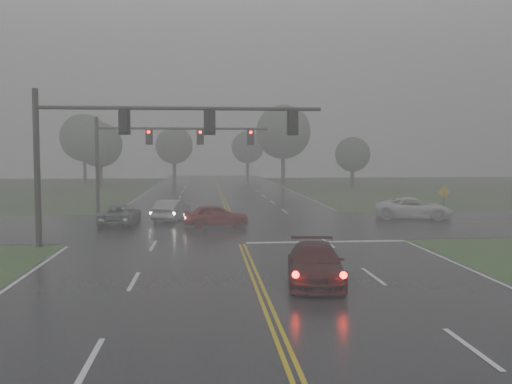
{
  "coord_description": "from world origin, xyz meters",
  "views": [
    {
      "loc": [
        -1.9,
        -14.93,
        4.75
      ],
      "look_at": [
        0.92,
        16.0,
        2.57
      ],
      "focal_mm": 40.0,
      "sensor_mm": 36.0,
      "label": 1
    }
  ],
  "objects": [
    {
      "name": "car_grey",
      "position": [
        -7.36,
        22.52,
        0.0
      ],
      "size": [
        2.38,
        4.86,
        1.33
      ],
      "primitive_type": "imported",
      "rotation": [
        0.0,
        0.0,
        3.11
      ],
      "color": "#515458",
      "rests_on": "ground"
    },
    {
      "name": "tree_nw_a",
      "position": [
        -15.53,
        61.42,
        5.7
      ],
      "size": [
        5.91,
        5.91,
        8.68
      ],
      "color": "#322820",
      "rests_on": "ground"
    },
    {
      "name": "cross_street",
      "position": [
        0.0,
        22.0,
        0.0
      ],
      "size": [
        120.0,
        14.0,
        0.02
      ],
      "primitive_type": "cube",
      "color": "black",
      "rests_on": "ground"
    },
    {
      "name": "tree_ne_a",
      "position": [
        9.59,
        67.59,
        7.69
      ],
      "size": [
        7.96,
        7.96,
        11.69
      ],
      "color": "#322820",
      "rests_on": "ground"
    },
    {
      "name": "sedan_maroon",
      "position": [
        2.07,
        5.1,
        0.0
      ],
      "size": [
        2.61,
        5.08,
        1.41
      ],
      "primitive_type": "imported",
      "rotation": [
        0.0,
        0.0,
        -0.13
      ],
      "color": "#390A0B",
      "rests_on": "ground"
    },
    {
      "name": "ground",
      "position": [
        0.0,
        0.0,
        0.0
      ],
      "size": [
        180.0,
        180.0,
        0.0
      ],
      "primitive_type": "plane",
      "color": "#2B4A20",
      "rests_on": "ground"
    },
    {
      "name": "pickup_white",
      "position": [
        12.92,
        24.15,
        0.0
      ],
      "size": [
        5.93,
        3.98,
        1.51
      ],
      "primitive_type": "imported",
      "rotation": [
        0.0,
        0.0,
        1.27
      ],
      "color": "white",
      "rests_on": "ground"
    },
    {
      "name": "tree_n_far",
      "position": [
        5.98,
        88.47,
        5.65
      ],
      "size": [
        5.85,
        5.85,
        8.59
      ],
      "color": "#322820",
      "rests_on": "ground"
    },
    {
      "name": "sedan_red",
      "position": [
        -1.17,
        21.21,
        0.0
      ],
      "size": [
        4.28,
        1.99,
        1.42
      ],
      "primitive_type": "imported",
      "rotation": [
        0.0,
        0.0,
        1.65
      ],
      "color": "maroon",
      "rests_on": "ground"
    },
    {
      "name": "sedan_silver",
      "position": [
        -4.17,
        24.72,
        0.0
      ],
      "size": [
        2.55,
        4.68,
        1.46
      ],
      "primitive_type": "imported",
      "rotation": [
        0.0,
        0.0,
        2.9
      ],
      "color": "#9C9EA4",
      "rests_on": "ground"
    },
    {
      "name": "tree_e_near",
      "position": [
        17.68,
        59.06,
        4.46
      ],
      "size": [
        4.63,
        4.63,
        6.8
      ],
      "color": "#322820",
      "rests_on": "ground"
    },
    {
      "name": "tree_n_mid",
      "position": [
        -6.72,
        78.3,
        5.82
      ],
      "size": [
        6.03,
        6.03,
        8.86
      ],
      "color": "#322820",
      "rests_on": "ground"
    },
    {
      "name": "tree_nw_b",
      "position": [
        -19.74,
        72.45,
        6.91
      ],
      "size": [
        7.14,
        7.14,
        10.49
      ],
      "color": "#322820",
      "rests_on": "ground"
    },
    {
      "name": "signal_gantry_near",
      "position": [
        -5.74,
        14.33,
        5.55
      ],
      "size": [
        14.47,
        0.35,
        7.89
      ],
      "color": "black",
      "rests_on": "ground"
    },
    {
      "name": "stop_bar",
      "position": [
        4.5,
        14.4,
        0.0
      ],
      "size": [
        8.5,
        0.5,
        0.01
      ],
      "primitive_type": "cube",
      "color": "silver",
      "rests_on": "ground"
    },
    {
      "name": "main_road",
      "position": [
        0.0,
        20.0,
        0.0
      ],
      "size": [
        18.0,
        160.0,
        0.02
      ],
      "primitive_type": "cube",
      "color": "black",
      "rests_on": "ground"
    },
    {
      "name": "sign_diamond_east",
      "position": [
        15.38,
        24.74,
        1.6
      ],
      "size": [
        0.97,
        0.24,
        2.37
      ],
      "rotation": [
        0.0,
        0.0,
        0.21
      ],
      "color": "black",
      "rests_on": "ground"
    },
    {
      "name": "signal_gantry_far",
      "position": [
        -6.03,
        30.41,
        5.27
      ],
      "size": [
        13.49,
        0.38,
        7.49
      ],
      "color": "black",
      "rests_on": "ground"
    }
  ]
}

